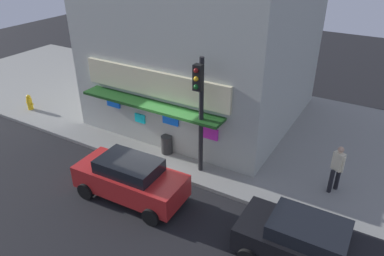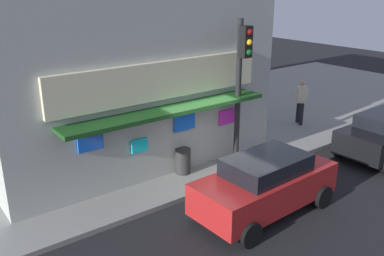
{
  "view_description": "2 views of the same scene",
  "coord_description": "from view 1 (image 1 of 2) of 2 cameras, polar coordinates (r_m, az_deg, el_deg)",
  "views": [
    {
      "loc": [
        7.41,
        -9.88,
        8.67
      ],
      "look_at": [
        0.95,
        1.14,
        1.8
      ],
      "focal_mm": 34.13,
      "sensor_mm": 36.0,
      "label": 1
    },
    {
      "loc": [
        -7.44,
        -8.48,
        5.91
      ],
      "look_at": [
        0.05,
        1.43,
        1.52
      ],
      "focal_mm": 38.91,
      "sensor_mm": 36.0,
      "label": 2
    }
  ],
  "objects": [
    {
      "name": "fire_hydrant",
      "position": [
        21.66,
        -24.06,
        3.68
      ],
      "size": [
        0.52,
        0.28,
        0.84
      ],
      "color": "gold",
      "rests_on": "sidewalk"
    },
    {
      "name": "sidewalk",
      "position": [
        19.04,
        4.05,
        1.34
      ],
      "size": [
        37.8,
        10.83,
        0.14
      ],
      "primitive_type": "cube",
      "color": "gray",
      "rests_on": "ground_plane"
    },
    {
      "name": "parked_car_red",
      "position": [
        13.45,
        -9.63,
        -7.79
      ],
      "size": [
        4.16,
        2.02,
        1.63
      ],
      "color": "#AD1E1E",
      "rests_on": "ground_plane"
    },
    {
      "name": "traffic_light",
      "position": [
        13.38,
        1.24,
        4.02
      ],
      "size": [
        0.32,
        0.58,
        4.72
      ],
      "color": "black",
      "rests_on": "sidewalk"
    },
    {
      "name": "corner_building",
      "position": [
        18.42,
        2.27,
        14.47
      ],
      "size": [
        9.18,
        9.77,
        8.29
      ],
      "color": "#ADB2A8",
      "rests_on": "sidewalk"
    },
    {
      "name": "trash_can",
      "position": [
        15.87,
        -3.97,
        -2.59
      ],
      "size": [
        0.49,
        0.49,
        0.82
      ],
      "primitive_type": "cylinder",
      "color": "#2D2D2D",
      "rests_on": "sidewalk"
    },
    {
      "name": "parked_car_black",
      "position": [
        11.43,
        17.42,
        -16.8
      ],
      "size": [
        3.97,
        2.01,
        1.56
      ],
      "color": "black",
      "rests_on": "ground_plane"
    },
    {
      "name": "ground_plane",
      "position": [
        15.09,
        -5.35,
        -6.97
      ],
      "size": [
        56.69,
        56.69,
        0.0
      ],
      "primitive_type": "plane",
      "color": "black"
    },
    {
      "name": "pedestrian",
      "position": [
        14.27,
        21.73,
        -5.69
      ],
      "size": [
        0.51,
        0.54,
        1.89
      ],
      "color": "black",
      "rests_on": "sidewalk"
    }
  ]
}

